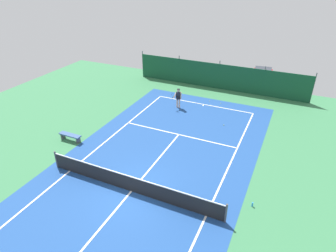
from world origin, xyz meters
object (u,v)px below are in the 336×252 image
(tennis_ball_by_sideline, at_px, (221,103))
(water_bottle, at_px, (252,204))
(tennis_player, at_px, (178,97))
(parked_car, at_px, (262,78))
(tennis_ball_near_player, at_px, (224,125))
(tennis_ball_midcourt, at_px, (209,101))
(tennis_net, at_px, (131,184))
(courtside_bench, at_px, (70,136))

(tennis_ball_by_sideline, relative_size, water_bottle, 0.28)
(tennis_player, distance_m, parked_car, 9.59)
(tennis_ball_near_player, relative_size, tennis_ball_midcourt, 1.00)
(tennis_net, relative_size, tennis_player, 6.17)
(tennis_ball_by_sideline, xyz_separation_m, parked_car, (2.40, 5.67, 0.81))
(tennis_net, distance_m, courtside_bench, 6.84)
(tennis_ball_near_player, bearing_deg, water_bottle, -65.05)
(tennis_ball_by_sideline, bearing_deg, water_bottle, -67.02)
(tennis_net, relative_size, tennis_ball_near_player, 153.33)
(parked_car, bearing_deg, tennis_ball_by_sideline, -119.05)
(tennis_ball_near_player, xyz_separation_m, courtside_bench, (-8.81, -6.37, 0.34))
(tennis_ball_by_sideline, xyz_separation_m, courtside_bench, (-7.55, -10.05, 0.34))
(tennis_net, relative_size, tennis_ball_midcourt, 153.33)
(courtside_bench, bearing_deg, tennis_ball_midcourt, 57.16)
(tennis_net, distance_m, parked_car, 18.71)
(tennis_net, height_order, tennis_ball_midcourt, tennis_net)
(tennis_player, relative_size, tennis_ball_by_sideline, 24.85)
(tennis_net, height_order, water_bottle, tennis_net)
(tennis_ball_midcourt, bearing_deg, parked_car, 58.59)
(tennis_net, relative_size, water_bottle, 42.17)
(courtside_bench, bearing_deg, tennis_player, 59.82)
(tennis_ball_by_sideline, distance_m, courtside_bench, 12.58)
(tennis_ball_near_player, xyz_separation_m, water_bottle, (3.46, -7.45, 0.09))
(tennis_ball_by_sideline, bearing_deg, tennis_ball_midcourt, 177.43)
(courtside_bench, relative_size, water_bottle, 6.67)
(tennis_ball_near_player, xyz_separation_m, parked_car, (1.14, 9.35, 0.81))
(tennis_player, distance_m, tennis_ball_by_sideline, 3.87)
(tennis_net, bearing_deg, tennis_ball_by_sideline, 84.40)
(tennis_net, bearing_deg, tennis_player, 99.63)
(tennis_net, distance_m, tennis_ball_by_sideline, 12.75)
(tennis_ball_by_sideline, distance_m, parked_car, 6.21)
(tennis_player, xyz_separation_m, tennis_ball_near_player, (4.27, -1.43, -0.93))
(tennis_net, bearing_deg, courtside_bench, 157.37)
(tennis_player, height_order, water_bottle, tennis_player)
(tennis_net, height_order, tennis_ball_near_player, tennis_net)
(tennis_ball_by_sideline, bearing_deg, tennis_player, -143.31)
(courtside_bench, height_order, water_bottle, courtside_bench)
(tennis_ball_near_player, distance_m, tennis_ball_by_sideline, 3.89)
(tennis_player, height_order, tennis_ball_midcourt, tennis_player)
(tennis_ball_near_player, height_order, water_bottle, water_bottle)
(tennis_ball_near_player, height_order, parked_car, parked_car)
(tennis_ball_near_player, distance_m, water_bottle, 8.21)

